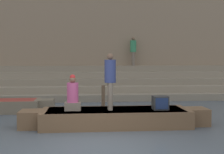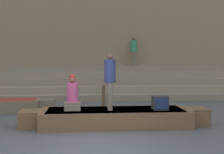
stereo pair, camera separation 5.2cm
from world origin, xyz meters
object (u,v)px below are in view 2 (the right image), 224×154
at_px(person_on_steps, 134,49).
at_px(person_standing, 110,77).
at_px(tv_set, 160,103).
at_px(person_rowing, 73,96).
at_px(mooring_post, 103,97).
at_px(rowboat_main, 115,117).

bearing_deg(person_on_steps, person_standing, -31.75).
xyz_separation_m(tv_set, person_on_steps, (0.50, 8.42, 1.81)).
bearing_deg(person_rowing, mooring_post, 85.17).
distance_m(person_standing, mooring_post, 3.60).
bearing_deg(person_on_steps, tv_set, -21.67).
xyz_separation_m(rowboat_main, tv_set, (1.33, -0.14, 0.44)).
xyz_separation_m(person_rowing, mooring_post, (1.11, 3.44, -0.47)).
bearing_deg(rowboat_main, mooring_post, 94.44).
relative_size(rowboat_main, person_on_steps, 3.49).
bearing_deg(person_standing, mooring_post, 83.77).
height_order(person_rowing, tv_set, person_rowing).
height_order(rowboat_main, person_standing, person_standing).
bearing_deg(tv_set, mooring_post, 105.09).
height_order(person_rowing, person_on_steps, person_on_steps).
relative_size(person_standing, person_rowing, 1.59).
xyz_separation_m(person_standing, tv_set, (1.50, -0.08, -0.77)).
relative_size(rowboat_main, mooring_post, 6.06).
xyz_separation_m(rowboat_main, person_on_steps, (1.83, 8.29, 2.26)).
distance_m(rowboat_main, mooring_post, 3.41).
xyz_separation_m(mooring_post, person_on_steps, (2.00, 4.89, 2.06)).
bearing_deg(rowboat_main, person_rowing, -176.57).
distance_m(tv_set, person_on_steps, 8.63).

